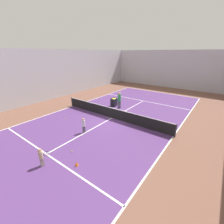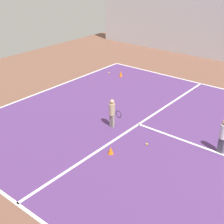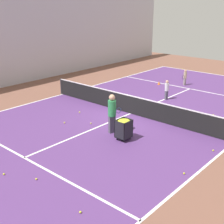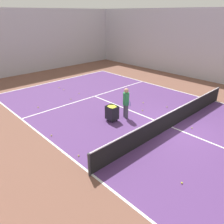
% 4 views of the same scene
% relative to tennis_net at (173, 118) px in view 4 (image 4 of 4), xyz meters
% --- Properties ---
extents(ground_plane, '(37.39, 37.39, 0.00)m').
position_rel_tennis_net_xyz_m(ground_plane, '(0.00, 0.00, -0.53)').
color(ground_plane, brown).
extents(court_playing_area, '(11.24, 24.40, 0.00)m').
position_rel_tennis_net_xyz_m(court_playing_area, '(0.00, 0.00, -0.53)').
color(court_playing_area, '#563370').
rests_on(court_playing_area, ground).
extents(line_baseline_far, '(11.24, 0.10, 0.00)m').
position_rel_tennis_net_xyz_m(line_baseline_far, '(0.00, 12.20, -0.53)').
color(line_baseline_far, white).
rests_on(line_baseline_far, ground).
extents(line_sideline_left, '(0.10, 24.40, 0.00)m').
position_rel_tennis_net_xyz_m(line_sideline_left, '(-5.62, 0.00, -0.53)').
color(line_sideline_left, white).
rests_on(line_sideline_left, ground).
extents(line_sideline_right, '(0.10, 24.40, 0.00)m').
position_rel_tennis_net_xyz_m(line_sideline_right, '(5.62, 0.00, -0.53)').
color(line_sideline_right, white).
rests_on(line_sideline_right, ground).
extents(line_service_far, '(11.24, 0.10, 0.00)m').
position_rel_tennis_net_xyz_m(line_service_far, '(0.00, 6.71, -0.53)').
color(line_service_far, white).
rests_on(line_service_far, ground).
extents(line_centre_service, '(0.10, 13.42, 0.00)m').
position_rel_tennis_net_xyz_m(line_centre_service, '(0.00, 0.00, -0.53)').
color(line_centre_service, white).
rests_on(line_centre_service, ground).
extents(hall_enclosure_far, '(20.23, 0.15, 6.17)m').
position_rel_tennis_net_xyz_m(hall_enclosure_far, '(0.00, 16.77, 2.55)').
color(hall_enclosure_far, silver).
rests_on(hall_enclosure_far, ground).
extents(tennis_net, '(11.54, 0.10, 1.03)m').
position_rel_tennis_net_xyz_m(tennis_net, '(0.00, 0.00, 0.00)').
color(tennis_net, '#2D2D33').
rests_on(tennis_net, ground).
extents(coach_at_net, '(0.48, 0.73, 1.84)m').
position_rel_tennis_net_xyz_m(coach_at_net, '(-0.95, 2.59, 0.52)').
color(coach_at_net, '#4C4C56').
rests_on(coach_at_net, ground).
extents(ball_cart, '(0.56, 0.62, 0.94)m').
position_rel_tennis_net_xyz_m(ball_cart, '(-1.84, 2.84, 0.13)').
color(ball_cart, black).
rests_on(ball_cart, ground).
extents(tennis_ball_0, '(0.07, 0.07, 0.07)m').
position_rel_tennis_net_xyz_m(tennis_ball_0, '(-3.52, -2.69, -0.50)').
color(tennis_ball_0, yellow).
rests_on(tennis_ball_0, ground).
extents(tennis_ball_1, '(0.07, 0.07, 0.07)m').
position_rel_tennis_net_xyz_m(tennis_ball_1, '(-0.56, 7.91, -0.50)').
color(tennis_ball_1, yellow).
rests_on(tennis_ball_1, ground).
extents(tennis_ball_2, '(0.07, 0.07, 0.07)m').
position_rel_tennis_net_xyz_m(tennis_ball_2, '(-4.11, 7.58, -0.50)').
color(tennis_ball_2, yellow).
rests_on(tennis_ball_2, ground).
extents(tennis_ball_3, '(0.07, 0.07, 0.07)m').
position_rel_tennis_net_xyz_m(tennis_ball_3, '(-5.30, 1.31, -0.50)').
color(tennis_ball_3, yellow).
rests_on(tennis_ball_3, ground).
extents(tennis_ball_4, '(0.07, 0.07, 0.07)m').
position_rel_tennis_net_xyz_m(tennis_ball_4, '(2.16, 1.73, -0.50)').
color(tennis_ball_4, yellow).
rests_on(tennis_ball_4, ground).
extents(tennis_ball_5, '(0.07, 0.07, 0.07)m').
position_rel_tennis_net_xyz_m(tennis_ball_5, '(0.67, -0.85, -0.50)').
color(tennis_ball_5, yellow).
rests_on(tennis_ball_5, ground).
extents(tennis_ball_7, '(0.07, 0.07, 0.07)m').
position_rel_tennis_net_xyz_m(tennis_ball_7, '(-1.69, 7.36, -0.50)').
color(tennis_ball_7, yellow).
rests_on(tennis_ball_7, ground).
extents(tennis_ball_8, '(0.07, 0.07, 0.07)m').
position_rel_tennis_net_xyz_m(tennis_ball_8, '(0.53, 2.49, -0.50)').
color(tennis_ball_8, yellow).
rests_on(tennis_ball_8, ground).
extents(tennis_ball_9, '(0.07, 0.07, 0.07)m').
position_rel_tennis_net_xyz_m(tennis_ball_9, '(-0.91, 9.53, -0.50)').
color(tennis_ball_9, yellow).
rests_on(tennis_ball_9, ground).
extents(tennis_ball_10, '(0.07, 0.07, 0.07)m').
position_rel_tennis_net_xyz_m(tennis_ball_10, '(-0.89, 10.29, -0.50)').
color(tennis_ball_10, yellow).
rests_on(tennis_ball_10, ground).
extents(tennis_ball_12, '(0.07, 0.07, 0.07)m').
position_rel_tennis_net_xyz_m(tennis_ball_12, '(1.59, 3.30, -0.50)').
color(tennis_ball_12, yellow).
rests_on(tennis_ball_12, ground).
extents(tennis_ball_14, '(0.07, 0.07, 0.07)m').
position_rel_tennis_net_xyz_m(tennis_ball_14, '(-5.30, 3.70, -0.50)').
color(tennis_ball_14, yellow).
rests_on(tennis_ball_14, ground).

